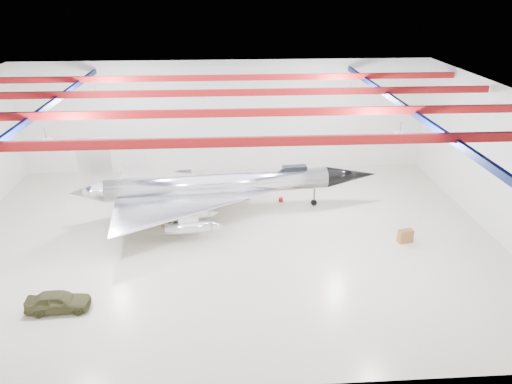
{
  "coord_description": "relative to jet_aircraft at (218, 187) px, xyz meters",
  "views": [
    {
      "loc": [
        -0.15,
        -33.22,
        17.98
      ],
      "look_at": [
        2.18,
        2.0,
        2.9
      ],
      "focal_mm": 35.0,
      "sensor_mm": 36.0,
      "label": 1
    }
  ],
  "objects": [
    {
      "name": "desk",
      "position": [
        13.81,
        -6.1,
        -1.79
      ],
      "size": [
        1.15,
        0.72,
        0.98
      ],
      "primitive_type": "cube",
      "rotation": [
        0.0,
        0.0,
        0.19
      ],
      "color": "brown",
      "rests_on": "floor"
    },
    {
      "name": "ceiling_structure",
      "position": [
        0.75,
        -4.72,
        8.04
      ],
      "size": [
        39.5,
        29.5,
        1.08
      ],
      "color": "maroon",
      "rests_on": "ceiling"
    },
    {
      "name": "oil_barrel",
      "position": [
        -1.13,
        0.92,
        -2.07
      ],
      "size": [
        0.7,
        0.63,
        0.41
      ],
      "primitive_type": "cube",
      "rotation": [
        0.0,
        0.0,
        0.33
      ],
      "color": "olive",
      "rests_on": "floor"
    },
    {
      "name": "ceiling",
      "position": [
        0.75,
        -4.72,
        8.72
      ],
      "size": [
        40.0,
        40.0,
        0.0
      ],
      "primitive_type": "plane",
      "rotation": [
        3.14,
        0.0,
        0.0
      ],
      "color": "#0A0F38",
      "rests_on": "wall_back"
    },
    {
      "name": "parts_bin",
      "position": [
        2.39,
        2.59,
        -2.08
      ],
      "size": [
        0.64,
        0.55,
        0.4
      ],
      "primitive_type": "cube",
      "rotation": [
        0.0,
        0.0,
        0.17
      ],
      "color": "olive",
      "rests_on": "floor"
    },
    {
      "name": "wall_back",
      "position": [
        0.75,
        10.28,
        3.22
      ],
      "size": [
        40.0,
        0.0,
        40.0
      ],
      "primitive_type": "plane",
      "rotation": [
        1.57,
        0.0,
        0.0
      ],
      "color": "silver",
      "rests_on": "floor"
    },
    {
      "name": "crate_ply",
      "position": [
        -4.2,
        -2.43,
        -2.07
      ],
      "size": [
        0.73,
        0.67,
        0.41
      ],
      "primitive_type": "cube",
      "rotation": [
        0.0,
        0.0,
        -0.42
      ],
      "color": "olive",
      "rests_on": "floor"
    },
    {
      "name": "wall_right",
      "position": [
        20.75,
        -4.72,
        3.22
      ],
      "size": [
        0.0,
        30.0,
        30.0
      ],
      "primitive_type": "plane",
      "rotation": [
        1.57,
        0.0,
        -1.57
      ],
      "color": "silver",
      "rests_on": "floor"
    },
    {
      "name": "jet_aircraft",
      "position": [
        0.0,
        0.0,
        0.0
      ],
      "size": [
        25.49,
        15.95,
        6.95
      ],
      "rotation": [
        0.0,
        0.0,
        0.1
      ],
      "color": "silver",
      "rests_on": "floor"
    },
    {
      "name": "toolbox_red",
      "position": [
        -1.63,
        4.35,
        -2.12
      ],
      "size": [
        0.49,
        0.41,
        0.32
      ],
      "primitive_type": "cube",
      "rotation": [
        0.0,
        0.0,
        -0.11
      ],
      "color": "maroon",
      "rests_on": "floor"
    },
    {
      "name": "jeep",
      "position": [
        -9.36,
        -12.91,
        -1.65
      ],
      "size": [
        3.76,
        1.67,
        1.26
      ],
      "primitive_type": "imported",
      "rotation": [
        0.0,
        0.0,
        1.62
      ],
      "color": "#3C3E1F",
      "rests_on": "floor"
    },
    {
      "name": "spares_box",
      "position": [
        2.95,
        4.98,
        -2.11
      ],
      "size": [
        0.4,
        0.4,
        0.33
      ],
      "primitive_type": "cylinder",
      "rotation": [
        0.0,
        0.0,
        0.09
      ],
      "color": "#59595B",
      "rests_on": "floor"
    },
    {
      "name": "floor",
      "position": [
        0.75,
        -4.72,
        -2.28
      ],
      "size": [
        40.0,
        40.0,
        0.0
      ],
      "primitive_type": "plane",
      "color": "beige",
      "rests_on": "ground"
    },
    {
      "name": "tool_chest",
      "position": [
        5.42,
        1.78,
        -2.1
      ],
      "size": [
        0.43,
        0.43,
        0.35
      ],
      "primitive_type": "cylinder",
      "rotation": [
        0.0,
        0.0,
        -0.1
      ],
      "color": "maroon",
      "rests_on": "floor"
    }
  ]
}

